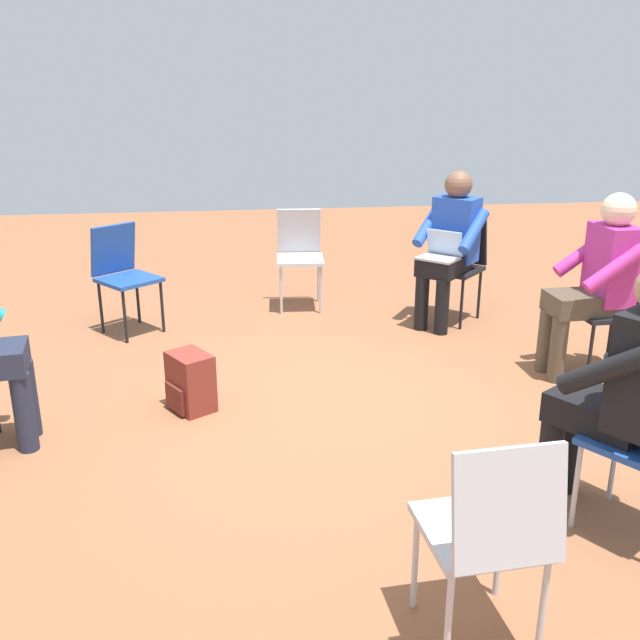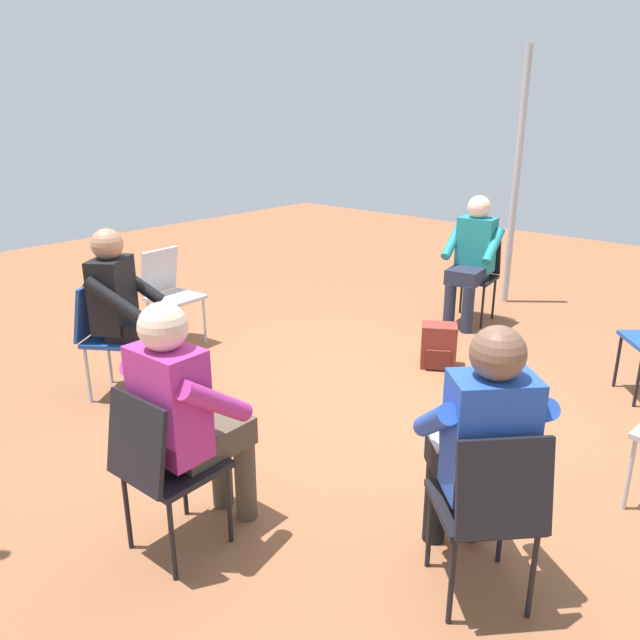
% 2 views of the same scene
% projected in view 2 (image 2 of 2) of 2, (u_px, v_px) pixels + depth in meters
% --- Properties ---
extents(ground_plane, '(14.00, 14.00, 0.00)m').
position_uv_depth(ground_plane, '(365.00, 399.00, 4.57)').
color(ground_plane, brown).
extents(chair_northeast, '(0.58, 0.59, 0.85)m').
position_uv_depth(chair_northeast, '(490.00, 505.00, 2.53)').
color(chair_northeast, black).
rests_on(chair_northeast, ground).
extents(chair_east, '(0.45, 0.41, 0.85)m').
position_uv_depth(chair_east, '(161.00, 462.00, 2.84)').
color(chair_east, black).
rests_on(chair_east, ground).
extents(chair_west, '(0.49, 0.45, 0.85)m').
position_uv_depth(chair_west, '(476.00, 271.00, 6.15)').
color(chair_west, black).
rests_on(chair_west, ground).
extents(chair_south, '(0.43, 0.46, 0.85)m').
position_uv_depth(chair_south, '(169.00, 290.00, 5.50)').
color(chair_south, '#B7B7BC').
rests_on(chair_south, ground).
extents(chair_southeast, '(0.57, 0.58, 0.85)m').
position_uv_depth(chair_southeast, '(107.00, 330.00, 4.51)').
color(chair_southeast, '#1E4799').
rests_on(chair_southeast, ground).
extents(person_with_laptop, '(0.64, 0.64, 1.24)m').
position_uv_depth(person_with_laptop, '(480.00, 441.00, 2.63)').
color(person_with_laptop, black).
rests_on(person_with_laptop, ground).
extents(person_in_black, '(0.63, 0.63, 1.24)m').
position_uv_depth(person_in_black, '(126.00, 305.00, 4.42)').
color(person_in_black, black).
rests_on(person_in_black, ground).
extents(person_in_teal, '(0.56, 0.54, 1.24)m').
position_uv_depth(person_in_teal, '(472.00, 254.00, 5.95)').
color(person_in_teal, '#23283D').
rests_on(person_in_teal, ground).
extents(person_in_magenta, '(0.53, 0.50, 1.24)m').
position_uv_depth(person_in_magenta, '(187.00, 410.00, 2.89)').
color(person_in_magenta, '#4C4233').
rests_on(person_in_magenta, ground).
extents(backpack_near_laptop_user, '(0.32, 0.34, 0.36)m').
position_uv_depth(backpack_near_laptop_user, '(438.00, 348.00, 5.10)').
color(backpack_near_laptop_user, maroon).
rests_on(backpack_near_laptop_user, ground).
extents(tent_pole_far, '(0.07, 0.07, 2.60)m').
position_uv_depth(tent_pole_far, '(516.00, 181.00, 6.43)').
color(tent_pole_far, '#B2B2B7').
rests_on(tent_pole_far, ground).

